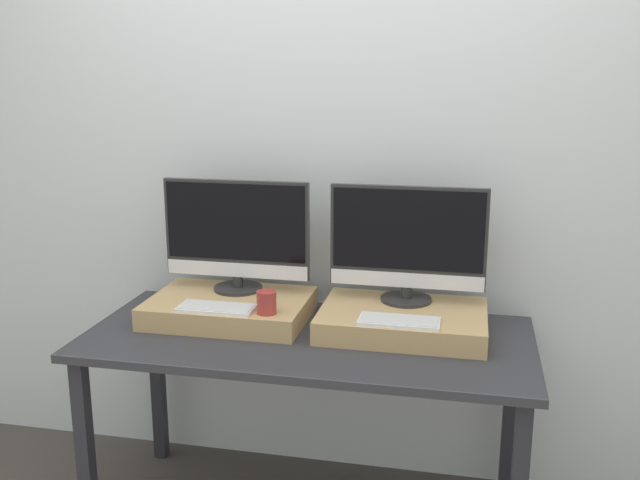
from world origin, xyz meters
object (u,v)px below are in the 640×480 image
at_px(monitor_left, 236,234).
at_px(keyboard_left, 216,308).
at_px(mug, 267,302).
at_px(keyboard_right, 399,321).
at_px(monitor_right, 408,242).

height_order(monitor_left, keyboard_left, monitor_left).
height_order(mug, keyboard_right, mug).
bearing_deg(keyboard_right, monitor_left, 159.61).
xyz_separation_m(keyboard_left, monitor_right, (0.66, 0.24, 0.22)).
distance_m(keyboard_left, mug, 0.19).
distance_m(mug, keyboard_right, 0.47).
relative_size(mug, monitor_right, 0.14).
xyz_separation_m(mug, monitor_right, (0.47, 0.24, 0.18)).
bearing_deg(monitor_left, keyboard_left, -90.00).
bearing_deg(monitor_right, keyboard_left, -159.61).
xyz_separation_m(monitor_left, keyboard_right, (0.66, -0.24, -0.22)).
bearing_deg(monitor_right, mug, -152.50).
relative_size(keyboard_left, monitor_right, 0.48).
distance_m(keyboard_left, keyboard_right, 0.66).
bearing_deg(mug, keyboard_right, 0.00).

